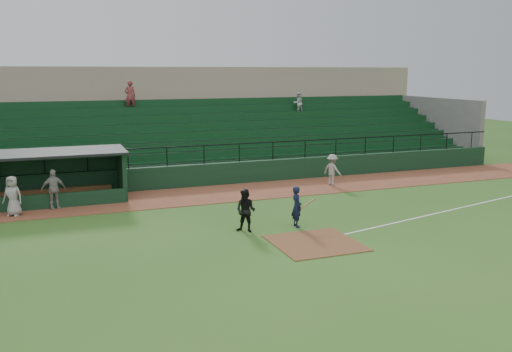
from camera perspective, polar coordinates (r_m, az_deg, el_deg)
name	(u,v)px	position (r m, az deg, el deg)	size (l,w,h in m)	color
ground	(303,236)	(20.82, 4.94, -6.21)	(90.00, 90.00, 0.00)	#325C1E
warning_track	(235,192)	(27.99, -2.19, -1.71)	(40.00, 4.00, 0.03)	brown
home_plate_dirt	(315,243)	(19.96, 6.19, -6.95)	(3.00, 3.00, 0.03)	brown
foul_line	(453,210)	(26.10, 19.80, -3.30)	(18.00, 0.09, 0.01)	white
stadium_structure	(193,131)	(35.64, -6.60, 4.66)	(38.00, 13.08, 6.40)	black
dugout	(28,174)	(27.88, -22.65, 0.17)	(8.90, 3.20, 2.42)	black
batter_at_plate	(297,207)	(21.78, 4.27, -3.19)	(1.00, 0.68, 1.64)	black
umpire	(246,211)	(21.03, -1.07, -3.64)	(0.81, 0.63, 1.67)	black
runner	(332,170)	(29.83, 7.95, 0.65)	(1.08, 0.62, 1.68)	#9B9691
dugout_player_a	(53,189)	(26.02, -20.33, -1.29)	(1.05, 0.44, 1.80)	#A39E99
dugout_player_b	(13,196)	(25.45, -23.99, -1.90)	(0.84, 0.55, 1.72)	#A6A09B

